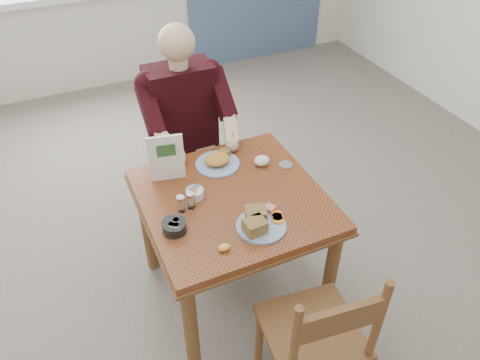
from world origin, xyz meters
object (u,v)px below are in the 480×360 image
chair_far (185,156)px  far_plate (218,161)px  diner (186,120)px  chair_near (317,338)px  near_plate (259,222)px  table (233,212)px

chair_far → far_plate: bearing=-86.2°
diner → far_plate: 0.43m
chair_far → diner: bearing=-90.0°
chair_near → diner: (-0.08, 1.45, 0.33)m
diner → chair_far: bearing=90.0°
chair_near → near_plate: size_ratio=3.65×
near_plate → diner: bearing=91.5°
diner → near_plate: bearing=-88.5°
table → chair_near: bearing=-83.9°
far_plate → near_plate: bearing=-91.0°
chair_near → diner: size_ratio=0.69×
near_plate → far_plate: bearing=89.0°
near_plate → chair_far: bearing=91.4°
diner → far_plate: size_ratio=4.26×
chair_far → chair_near: same height
table → near_plate: bearing=-84.3°
table → chair_far: chair_far is taller
table → near_plate: 0.29m
diner → near_plate: 0.96m
chair_far → diner: 0.34m
chair_near → far_plate: 1.06m
table → diner: size_ratio=0.66×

